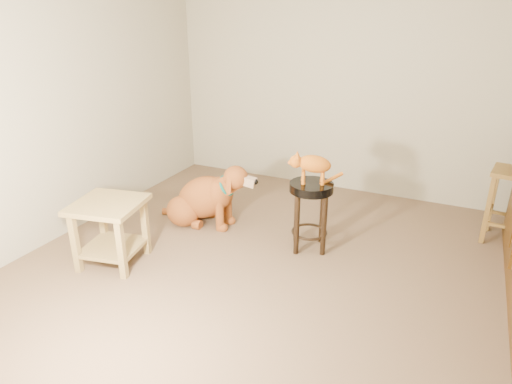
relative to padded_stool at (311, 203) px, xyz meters
The scene contains 7 objects.
floor 0.60m from the padded_stool, 91.96° to the right, with size 4.50×4.00×0.01m, color brown.
room_shell 1.29m from the padded_stool, 91.96° to the right, with size 4.54×4.04×2.62m.
padded_stool is the anchor object (origin of this frame).
wood_stool 1.87m from the padded_stool, 29.55° to the left, with size 0.43×0.43×0.70m.
side_table 1.74m from the padded_stool, 146.20° to the right, with size 0.64×0.64×0.57m.
golden_retriever 1.16m from the padded_stool, behind, with size 1.12×0.56×0.71m.
tabby_kitten 0.35m from the padded_stool, 164.73° to the right, with size 0.44×0.31×0.31m.
Camera 1 is at (1.16, -3.18, 2.07)m, focal length 32.00 mm.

